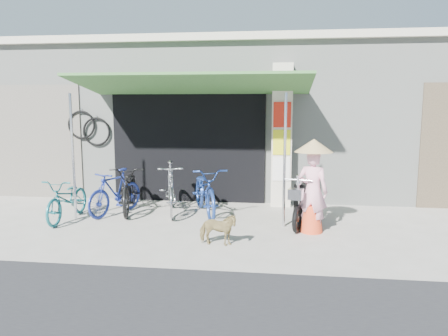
# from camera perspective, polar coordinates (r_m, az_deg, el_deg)

# --- Properties ---
(ground) EXTENTS (80.00, 80.00, 0.00)m
(ground) POSITION_cam_1_polar(r_m,az_deg,el_deg) (7.25, 0.58, -9.02)
(ground) COLOR #A7A297
(ground) RESTS_ON ground
(bicycle_shop) EXTENTS (12.30, 5.30, 3.66)m
(bicycle_shop) POSITION_cam_1_polar(r_m,az_deg,el_deg) (12.00, 3.43, 6.74)
(bicycle_shop) COLOR #A2A79F
(bicycle_shop) RESTS_ON ground
(shop_pillar) EXTENTS (0.42, 0.44, 3.00)m
(shop_pillar) POSITION_cam_1_polar(r_m,az_deg,el_deg) (9.34, 7.55, 4.18)
(shop_pillar) COLOR beige
(shop_pillar) RESTS_ON ground
(awning) EXTENTS (4.60, 1.88, 2.72)m
(awning) POSITION_cam_1_polar(r_m,az_deg,el_deg) (8.68, -4.16, 10.63)
(awning) COLOR #33652D
(awning) RESTS_ON ground
(neighbour_left) EXTENTS (2.60, 0.06, 2.60)m
(neighbour_left) POSITION_cam_1_polar(r_m,az_deg,el_deg) (11.13, -24.22, 3.15)
(neighbour_left) COLOR #6B665B
(neighbour_left) RESTS_ON ground
(bike_teal) EXTENTS (0.54, 1.54, 0.81)m
(bike_teal) POSITION_cam_1_polar(r_m,az_deg,el_deg) (8.71, -19.71, -3.82)
(bike_teal) COLOR #18646C
(bike_teal) RESTS_ON ground
(bike_blue) EXTENTS (0.93, 1.54, 0.90)m
(bike_blue) POSITION_cam_1_polar(r_m,az_deg,el_deg) (8.88, -14.00, -3.05)
(bike_blue) COLOR navy
(bike_blue) RESTS_ON ground
(bike_black) EXTENTS (1.03, 1.91, 0.95)m
(bike_black) POSITION_cam_1_polar(r_m,az_deg,el_deg) (9.05, -12.16, -2.60)
(bike_black) COLOR black
(bike_black) RESTS_ON ground
(bike_silver) EXTENTS (0.90, 1.78, 1.03)m
(bike_silver) POSITION_cam_1_polar(r_m,az_deg,el_deg) (8.75, -6.99, -2.59)
(bike_silver) COLOR #9FA0A4
(bike_silver) RESTS_ON ground
(bike_navy) EXTENTS (1.25, 1.95, 0.97)m
(bike_navy) POSITION_cam_1_polar(r_m,az_deg,el_deg) (8.57, -2.44, -2.97)
(bike_navy) COLOR navy
(bike_navy) RESTS_ON ground
(street_dog) EXTENTS (0.62, 0.32, 0.51)m
(street_dog) POSITION_cam_1_polar(r_m,az_deg,el_deg) (6.77, -0.83, -8.02)
(street_dog) COLOR #977950
(street_dog) RESTS_ON ground
(moped) EXTENTS (0.64, 1.60, 0.92)m
(moped) POSITION_cam_1_polar(r_m,az_deg,el_deg) (8.07, 10.57, -4.28)
(moped) COLOR black
(moped) RESTS_ON ground
(nun) EXTENTS (0.64, 0.64, 1.59)m
(nun) POSITION_cam_1_polar(r_m,az_deg,el_deg) (7.50, 11.50, -2.29)
(nun) COLOR pink
(nun) RESTS_ON ground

